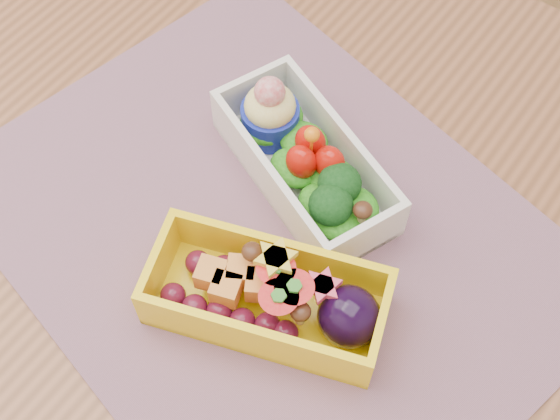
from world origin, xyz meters
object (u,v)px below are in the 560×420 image
Objects in this scene: placemat at (269,234)px; bento_yellow at (272,297)px; bento_white at (305,160)px; table at (265,317)px.

bento_yellow reaches higher than placemat.
placemat is 2.45× the size of bento_white.
bento_white is 1.00× the size of bento_yellow.
table is at bearing -53.52° from bento_white.
bento_white is (-0.01, 0.06, 0.03)m from placemat.
placemat reaches higher than table.
bento_yellow reaches higher than table.
table is 0.16m from bento_white.
bento_yellow is (0.03, -0.03, 0.13)m from table.
bento_yellow is at bearing -43.78° from bento_white.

